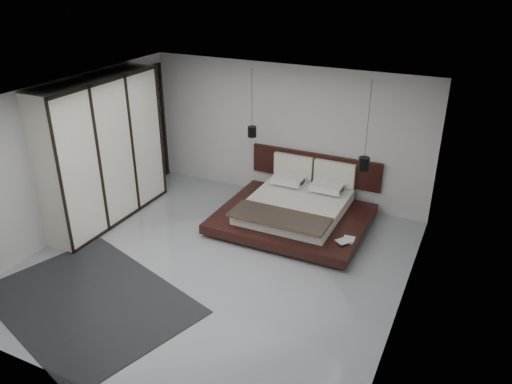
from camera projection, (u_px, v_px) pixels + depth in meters
The scene contains 14 objects.
floor at pixel (216, 263), 8.38m from camera, with size 6.00×6.00×0.00m, color #92949A.
ceiling at pixel (209, 100), 7.19m from camera, with size 6.00×6.00×0.00m, color white.
wall_back at pixel (286, 133), 10.23m from camera, with size 6.00×6.00×0.00m, color #BCBCBA.
wall_front at pixel (72, 294), 5.34m from camera, with size 6.00×6.00×0.00m, color #BCBCBA.
wall_left at pixel (68, 158), 8.95m from camera, with size 6.00×6.00×0.00m, color #BCBCBA.
wall_right at pixel (409, 229), 6.61m from camera, with size 6.00×6.00×0.00m, color #BCBCBA.
lattice_screen at pixel (153, 126), 10.98m from camera, with size 0.05×0.90×2.60m, color black.
bed at pixel (295, 209), 9.55m from camera, with size 2.75×2.38×1.07m.
book_lower at pixel (343, 239), 8.59m from camera, with size 0.20×0.27×0.03m, color #99724C.
book_upper at pixel (341, 238), 8.56m from camera, with size 0.20×0.27×0.02m, color #99724C.
pendant_left at pixel (252, 131), 9.80m from camera, with size 0.17×0.17×1.35m.
pendant_right at pixel (364, 163), 9.04m from camera, with size 0.20×0.20×1.65m.
wardrobe at pixel (103, 151), 9.31m from camera, with size 0.66×2.81×2.76m.
rug at pixel (90, 301), 7.46m from camera, with size 3.07×2.19×0.01m, color black.
Camera 1 is at (3.66, -6.09, 4.66)m, focal length 35.00 mm.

